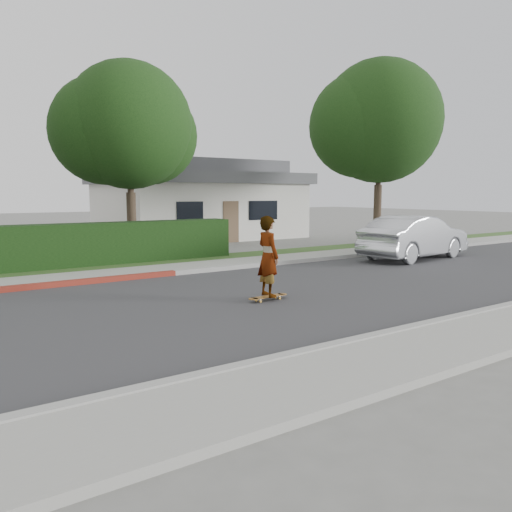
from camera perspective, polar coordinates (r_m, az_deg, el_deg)
name	(u,v)px	position (r m, az deg, el deg)	size (l,w,h in m)	color
ground	(211,304)	(11.36, -5.22, -5.50)	(120.00, 120.00, 0.00)	slate
road	(211,304)	(11.36, -5.22, -5.48)	(60.00, 8.00, 0.01)	#2D2D30
curb_near	(336,347)	(8.11, 9.14, -10.22)	(60.00, 0.20, 0.15)	#9E9E99
sidewalk_near	(379,364)	(7.52, 13.93, -11.87)	(60.00, 1.60, 0.12)	gray
curb_far	(143,276)	(15.01, -12.81, -2.25)	(60.00, 0.20, 0.15)	#9E9E99
sidewalk_far	(132,273)	(15.84, -13.99, -1.85)	(60.00, 1.60, 0.12)	gray
planting_strip	(115,267)	(17.34, -15.81, -1.18)	(60.00, 1.60, 0.10)	#2D4C1E
hedge	(12,250)	(17.17, -26.07, 0.63)	(15.00, 1.00, 1.50)	black
tree_center	(127,130)	(20.24, -14.56, 13.81)	(5.66, 4.84, 7.44)	#33261C
tree_right	(377,125)	(24.42, 13.62, 14.36)	(6.32, 5.60, 8.56)	#33261C
house	(198,200)	(28.97, -6.69, 6.35)	(10.60, 8.60, 4.30)	beige
skateboard	(268,297)	(11.65, 1.38, -4.68)	(1.09, 0.29, 0.10)	gold
skateboarder	(268,256)	(11.49, 1.40, -0.04)	(0.68, 0.45, 1.87)	white
car_silver	(415,237)	(19.88, 17.68, 2.05)	(1.75, 5.03, 1.66)	silver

